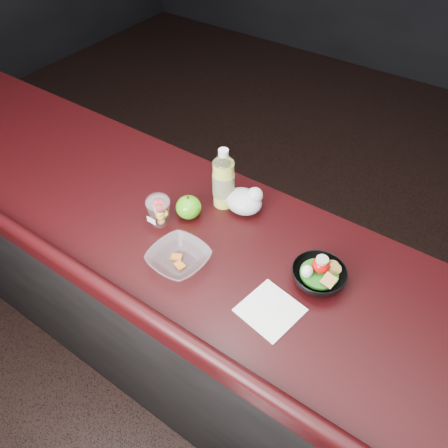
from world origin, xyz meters
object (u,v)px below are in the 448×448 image
at_px(fruit_cup, 159,210).
at_px(green_apple, 189,207).
at_px(lemonade_bottle, 223,182).
at_px(snack_bowl, 318,275).
at_px(takeout_bowl, 179,258).

relative_size(fruit_cup, green_apple, 1.28).
xyz_separation_m(lemonade_bottle, snack_bowl, (0.45, -0.13, -0.07)).
bearing_deg(snack_bowl, green_apple, 179.54).
height_order(fruit_cup, snack_bowl, fruit_cup).
distance_m(green_apple, takeout_bowl, 0.22).
relative_size(lemonade_bottle, green_apple, 2.54).
bearing_deg(fruit_cup, green_apple, 52.79).
xyz_separation_m(green_apple, snack_bowl, (0.51, -0.00, -0.01)).
distance_m(fruit_cup, takeout_bowl, 0.21).
bearing_deg(snack_bowl, lemonade_bottle, 163.71).
bearing_deg(takeout_bowl, lemonade_bottle, 98.25).
bearing_deg(takeout_bowl, green_apple, 119.47).
bearing_deg(lemonade_bottle, fruit_cup, -120.99).
xyz_separation_m(green_apple, takeout_bowl, (0.11, -0.19, -0.02)).
xyz_separation_m(lemonade_bottle, takeout_bowl, (0.05, -0.32, -0.08)).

